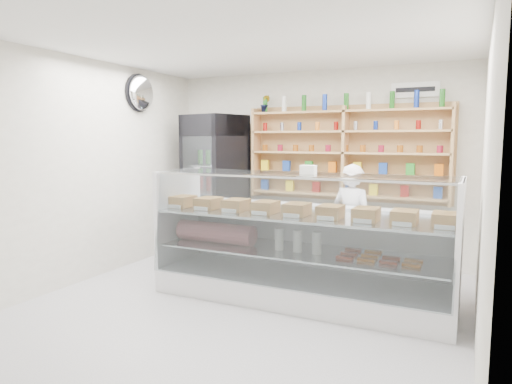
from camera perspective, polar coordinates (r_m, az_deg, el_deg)
The scene contains 8 objects.
room at distance 4.62m, azimuth -2.51°, elevation 1.76°, with size 5.00×5.00×5.00m.
display_counter at distance 5.16m, azimuth 5.48°, elevation -9.25°, with size 3.27×0.98×1.42m.
shop_worker at distance 5.79m, azimuth 11.92°, elevation -3.92°, with size 0.54×0.36×1.49m, color silver.
drinks_cooler at distance 7.04m, azimuth -5.13°, elevation 0.80°, with size 0.93×0.92×2.16m.
wall_shelving at distance 6.61m, azimuth 11.08°, elevation 4.79°, with size 2.84×0.28×1.33m.
potted_plant at distance 7.05m, azimuth 1.16°, elevation 10.95°, with size 0.14×0.11×0.26m, color #1E6626.
security_mirror at distance 6.85m, azimuth -14.11°, elevation 11.94°, with size 0.15×0.50×0.50m, color silver.
wall_sign at distance 6.60m, azimuth 19.28°, elevation 11.98°, with size 0.62×0.03×0.20m, color white.
Camera 1 is at (2.18, -4.05, 1.79)m, focal length 32.00 mm.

